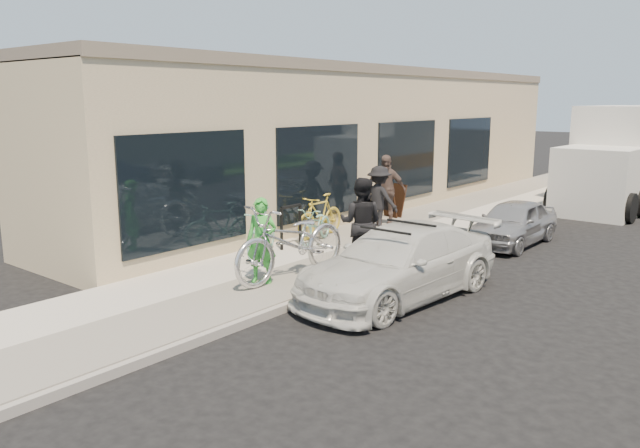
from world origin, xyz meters
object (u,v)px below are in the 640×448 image
Objects in this scene: bystander_b at (385,190)px; bike_rack at (291,222)px; bystander_a at (379,199)px; cruiser_bike_b at (317,225)px; man_standing at (361,223)px; sandwich_board at (393,200)px; tandem_bike at (292,241)px; cruiser_bike_a at (261,232)px; sedan_silver at (513,223)px; moving_truck at (623,162)px; sedan_white at (399,263)px; woman_rider at (262,241)px; cruiser_bike_c at (320,216)px.

bike_rack is at bearing -117.36° from bystander_b.
cruiser_bike_b is at bearing 81.37° from bystander_a.
bike_rack is 0.54× the size of man_standing.
sandwich_board is 0.34× the size of tandem_bike.
tandem_bike is 1.49m from man_standing.
sandwich_board is at bearing -86.32° from man_standing.
cruiser_bike_a is (-1.58, 0.82, -0.19)m from tandem_bike.
cruiser_bike_a is at bearing -124.01° from sedan_silver.
cruiser_bike_b is (-2.01, 1.11, -0.46)m from man_standing.
moving_truck reaches higher than tandem_bike.
sedan_white is 1.67× the size of tandem_bike.
bystander_b reaches higher than woman_rider.
cruiser_bike_a is (0.04, -0.95, -0.07)m from bike_rack.
sedan_white is at bearing 128.28° from man_standing.
bystander_b reaches higher than bystander_a.
sandwich_board is at bearing -65.16° from bystander_a.
cruiser_bike_c is at bearing 98.79° from bike_rack.
bystander_b is at bearing -49.56° from sandwich_board.
sandwich_board is at bearing 89.14° from cruiser_bike_c.
sedan_silver is 4.56m from cruiser_bike_b.
sedan_silver is at bearing 96.92° from sedan_white.
cruiser_bike_c is at bearing 125.43° from tandem_bike.
cruiser_bike_a is 0.91× the size of bystander_b.
sedan_white is (3.71, -5.57, 0.00)m from sandwich_board.
bystander_b is (0.37, 2.16, 0.40)m from cruiser_bike_c.
cruiser_bike_c is 0.92× the size of bystander_b.
man_standing reaches higher than sedan_white.
bystander_a is 0.88× the size of bystander_b.
woman_rider is (-2.44, -13.76, -0.48)m from moving_truck.
cruiser_bike_c reaches higher than sedan_silver.
woman_rider is 0.87× the size of man_standing.
cruiser_bike_b is 2.01m from bystander_a.
sedan_white is 12.61m from moving_truck.
tandem_bike reaches higher than cruiser_bike_b.
tandem_bike is at bearing -98.72° from bystander_b.
man_standing is (0.50, 1.39, 0.18)m from tandem_bike.
cruiser_bike_c reaches higher than cruiser_bike_a.
cruiser_bike_a is 1.07× the size of cruiser_bike_b.
bike_rack is at bearing -107.20° from moving_truck.
woman_rider is at bearing -110.22° from tandem_bike.
cruiser_bike_c reaches higher than cruiser_bike_b.
sedan_white is at bearing -90.48° from moving_truck.
sedan_white is 1.42× the size of sedan_silver.
bike_rack is at bearing 67.76° from cruiser_bike_a.
moving_truck is at bearing 66.43° from cruiser_bike_c.
bike_rack is 0.95m from cruiser_bike_a.
moving_truck is 3.70× the size of man_standing.
bystander_b is at bearing -85.38° from man_standing.
sedan_silver is 3.17m from bystander_a.
bystander_b is at bearing 72.39° from cruiser_bike_b.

